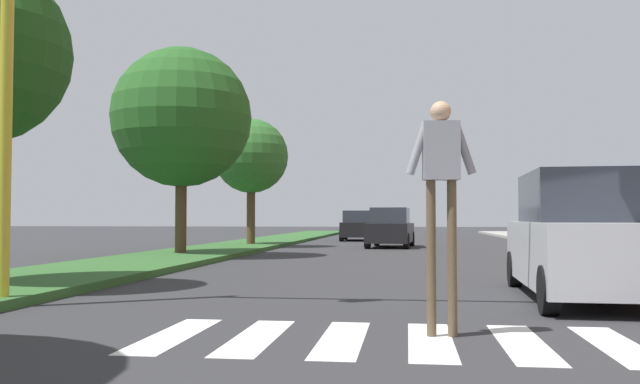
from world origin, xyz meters
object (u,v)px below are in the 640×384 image
pedestrian_performer (441,179)px  sedan_distant (357,227)px  sedan_midblock (391,229)px  tree_far (182,118)px  sedan_far_horizon (361,225)px  suv_crossing (586,239)px  tree_distant (251,156)px

pedestrian_performer → sedan_distant: bearing=95.9°
sedan_midblock → tree_far: bearing=-128.2°
pedestrian_performer → sedan_distant: 30.50m
pedestrian_performer → sedan_distant: (-3.14, 30.32, -0.89)m
tree_far → sedan_distant: tree_far is taller
sedan_distant → sedan_far_horizon: size_ratio=0.95×
suv_crossing → sedan_distant: (-5.52, 26.69, -0.16)m
sedan_midblock → tree_distant: bearing=-172.9°
sedan_far_horizon → tree_far: bearing=-97.4°
tree_far → tree_distant: tree_far is taller
suv_crossing → sedan_far_horizon: suv_crossing is taller
pedestrian_performer → suv_crossing: pedestrian_performer is taller
tree_far → sedan_midblock: (6.46, 8.22, -3.69)m
suv_crossing → sedan_distant: bearing=101.7°
pedestrian_performer → sedan_midblock: (-1.08, 21.73, -0.88)m
tree_far → sedan_far_horizon: size_ratio=1.49×
pedestrian_performer → sedan_distant: size_ratio=0.59×
pedestrian_performer → suv_crossing: (2.38, 3.63, -0.73)m
pedestrian_performer → sedan_far_horizon: 42.91m
suv_crossing → sedan_midblock: 18.42m
tree_far → sedan_far_horizon: (3.78, 29.23, -3.70)m
tree_distant → pedestrian_performer: (7.02, -20.99, -2.24)m
sedan_far_horizon → suv_crossing: bearing=-81.1°
sedan_midblock → sedan_far_horizon: sedan_midblock is taller
tree_far → sedan_distant: bearing=75.3°
sedan_midblock → sedan_distant: size_ratio=1.00×
tree_distant → sedan_distant: bearing=67.4°
pedestrian_performer → sedan_far_horizon: pedestrian_performer is taller
pedestrian_performer → sedan_midblock: pedestrian_performer is taller
tree_distant → sedan_distant: tree_distant is taller
sedan_midblock → sedan_distant: bearing=103.5°
tree_distant → sedan_midblock: bearing=7.1°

